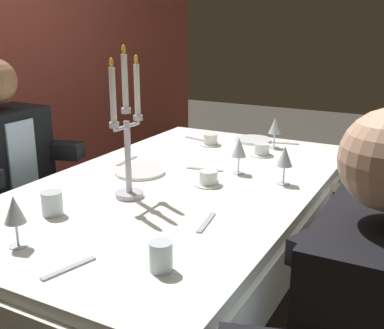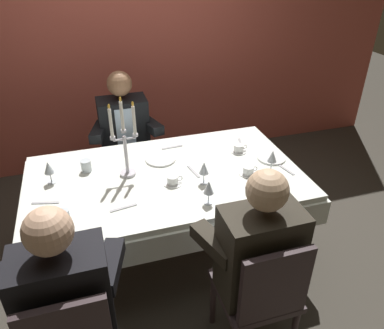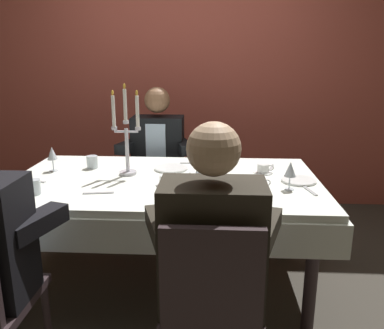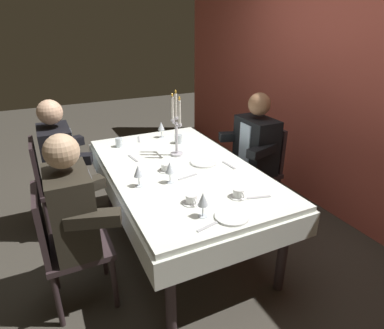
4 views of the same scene
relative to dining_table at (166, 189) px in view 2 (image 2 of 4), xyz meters
name	(u,v)px [view 2 (image 2 of 4)]	position (x,y,z in m)	size (l,w,h in m)	color
ground_plane	(169,252)	(0.00, 0.00, -0.62)	(12.00, 12.00, 0.00)	#3D3830
back_wall	(124,36)	(0.00, 1.66, 0.73)	(6.00, 0.12, 2.70)	#BE5243
dining_table	(166,189)	(0.00, 0.00, 0.00)	(1.94, 1.14, 0.74)	white
candelabra	(125,145)	(-0.25, 0.08, 0.35)	(0.19, 0.11, 0.58)	silver
dinner_plate_0	(161,159)	(0.02, 0.21, 0.13)	(0.23, 0.23, 0.01)	white
dinner_plate_1	(271,158)	(0.82, -0.01, 0.13)	(0.21, 0.21, 0.01)	white
wine_glass_0	(272,157)	(0.73, -0.17, 0.24)	(0.07, 0.07, 0.16)	silver
wine_glass_1	(204,169)	(0.23, -0.18, 0.23)	(0.07, 0.07, 0.16)	silver
wine_glass_2	(49,168)	(-0.76, 0.13, 0.24)	(0.07, 0.07, 0.16)	silver
wine_glass_3	(209,188)	(0.18, -0.40, 0.23)	(0.07, 0.07, 0.16)	silver
water_tumbler_0	(64,217)	(-0.68, -0.33, 0.16)	(0.07, 0.07, 0.08)	silver
water_tumbler_1	(86,166)	(-0.52, 0.22, 0.16)	(0.07, 0.07, 0.08)	silver
coffee_cup_0	(239,149)	(0.63, 0.16, 0.15)	(0.13, 0.12, 0.06)	white
coffee_cup_1	(248,171)	(0.56, -0.16, 0.15)	(0.13, 0.12, 0.06)	white
coffee_cup_2	(173,181)	(0.02, -0.13, 0.15)	(0.13, 0.12, 0.06)	white
spoon_0	(241,143)	(0.70, 0.28, 0.12)	(0.17, 0.02, 0.01)	#B7B7BC
fork_1	(46,203)	(-0.79, -0.10, 0.12)	(0.17, 0.02, 0.01)	#B7B7BC
fork_2	(124,208)	(-0.33, -0.30, 0.12)	(0.17, 0.02, 0.01)	#B7B7BC
fork_3	(172,147)	(0.15, 0.38, 0.12)	(0.17, 0.02, 0.01)	#B7B7BC
spoon_4	(286,169)	(0.85, -0.18, 0.12)	(0.17, 0.02, 0.01)	#B7B7BC
fork_5	(194,172)	(0.20, -0.02, 0.12)	(0.17, 0.02, 0.01)	#B7B7BC
seated_diner_0	(65,298)	(-0.69, -0.89, 0.11)	(0.63, 0.48, 1.24)	#34272A
seated_diner_1	(124,127)	(-0.17, 0.89, 0.11)	(0.63, 0.48, 1.24)	#34272A
seated_diner_2	(260,253)	(0.30, -0.89, 0.11)	(0.63, 0.48, 1.24)	#34272A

